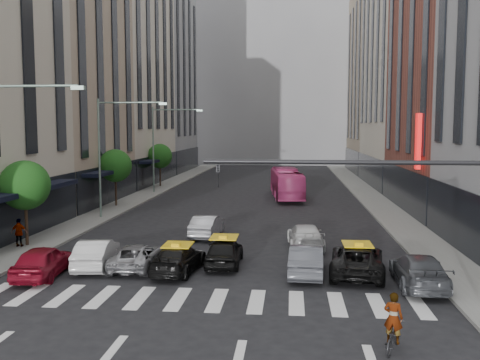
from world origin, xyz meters
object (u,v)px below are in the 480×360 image
(streetlamp_mid, at_px, (111,142))
(bus, at_px, (287,184))
(car_red, at_px, (43,261))
(car_white_front, at_px, (97,253))
(streetlamp_far, at_px, (162,138))
(pedestrian_far, at_px, (19,233))
(taxi_left, at_px, (178,259))
(taxi_center, at_px, (224,252))
(motorcycle, at_px, (393,337))

(streetlamp_mid, bearing_deg, bus, 45.24)
(car_red, bearing_deg, car_white_front, -140.67)
(streetlamp_far, height_order, pedestrian_far, streetlamp_far)
(car_red, bearing_deg, taxi_left, -172.06)
(taxi_center, bearing_deg, car_white_front, 8.80)
(bus, relative_size, motorcycle, 6.38)
(taxi_center, xyz_separation_m, motorcycle, (6.56, -9.82, -0.29))
(car_red, distance_m, car_white_front, 2.67)
(pedestrian_far, bearing_deg, bus, -124.76)
(streetlamp_mid, relative_size, car_red, 2.04)
(car_white_front, relative_size, pedestrian_far, 2.70)
(streetlamp_far, relative_size, car_white_front, 2.05)
(taxi_center, bearing_deg, streetlamp_mid, -52.21)
(bus, distance_m, pedestrian_far, 28.17)
(car_red, height_order, pedestrian_far, pedestrian_far)
(streetlamp_far, bearing_deg, bus, -11.69)
(streetlamp_mid, relative_size, taxi_left, 1.96)
(streetlamp_mid, bearing_deg, streetlamp_far, 90.00)
(taxi_left, xyz_separation_m, taxi_center, (2.06, 1.47, 0.06))
(pedestrian_far, bearing_deg, streetlamp_far, -96.52)
(bus, bearing_deg, streetlamp_far, -17.58)
(car_red, bearing_deg, motorcycle, 149.77)
(streetlamp_mid, bearing_deg, pedestrian_far, -100.55)
(motorcycle, bearing_deg, bus, -62.31)
(pedestrian_far, bearing_deg, taxi_left, 156.17)
(streetlamp_far, height_order, bus, streetlamp_far)
(streetlamp_mid, height_order, bus, streetlamp_mid)
(streetlamp_mid, xyz_separation_m, car_white_front, (3.95, -14.04, -5.18))
(streetlamp_mid, xyz_separation_m, taxi_center, (10.25, -13.02, -5.18))
(taxi_left, bearing_deg, pedestrian_far, -15.99)
(car_red, relative_size, car_white_front, 1.00)
(taxi_left, xyz_separation_m, motorcycle, (8.62, -8.35, -0.23))
(car_red, height_order, car_white_front, car_red)
(pedestrian_far, bearing_deg, car_white_front, 146.67)
(streetlamp_far, relative_size, pedestrian_far, 5.52)
(motorcycle, bearing_deg, car_white_front, -12.45)
(car_red, bearing_deg, pedestrian_far, -58.63)
(car_white_front, relative_size, taxi_left, 0.96)
(taxi_left, height_order, pedestrian_far, pedestrian_far)
(taxi_left, relative_size, bus, 0.43)
(streetlamp_mid, xyz_separation_m, motorcycle, (16.80, -22.84, -5.47))
(car_white_front, bearing_deg, pedestrian_far, -38.42)
(motorcycle, bearing_deg, taxi_center, -34.33)
(streetlamp_mid, xyz_separation_m, bus, (13.17, 13.28, -4.43))
(taxi_center, distance_m, motorcycle, 11.81)
(taxi_left, bearing_deg, car_red, 18.56)
(car_red, height_order, taxi_center, car_red)
(car_red, xyz_separation_m, taxi_left, (6.14, 1.42, -0.09))
(taxi_left, bearing_deg, streetlamp_mid, -55.00)
(taxi_left, distance_m, taxi_center, 2.53)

